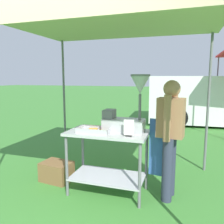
# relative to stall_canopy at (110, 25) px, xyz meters

# --- Properties ---
(ground_plane) EXTENTS (70.00, 70.00, 0.00)m
(ground_plane) POSITION_rel_stall_canopy_xyz_m (-0.27, 4.59, -2.34)
(ground_plane) COLOR #3D7F33
(stall_canopy) EXTENTS (2.98, 2.46, 2.43)m
(stall_canopy) POSITION_rel_stall_canopy_xyz_m (0.00, 0.00, 0.00)
(stall_canopy) COLOR slate
(stall_canopy) RESTS_ON ground
(donut_cart) EXTENTS (1.12, 0.63, 0.90)m
(donut_cart) POSITION_rel_stall_canopy_xyz_m (0.00, -0.10, -1.70)
(donut_cart) COLOR #B7B7BC
(donut_cart) RESTS_ON ground
(donut_tray) EXTENTS (0.45, 0.26, 0.07)m
(donut_tray) POSITION_rel_stall_canopy_xyz_m (-0.15, -0.20, -1.42)
(donut_tray) COLOR #B7B7BC
(donut_tray) RESTS_ON donut_cart
(donut_fryer) EXTENTS (0.63, 0.28, 0.78)m
(donut_fryer) POSITION_rel_stall_canopy_xyz_m (0.27, -0.04, -1.15)
(donut_fryer) COLOR #B7B7BC
(donut_fryer) RESTS_ON donut_cart
(menu_sign) EXTENTS (0.13, 0.05, 0.22)m
(menu_sign) POSITION_rel_stall_canopy_xyz_m (0.34, -0.27, -1.35)
(menu_sign) COLOR black
(menu_sign) RESTS_ON donut_cart
(vendor) EXTENTS (0.46, 0.54, 1.61)m
(vendor) POSITION_rel_stall_canopy_xyz_m (0.83, 0.02, -1.44)
(vendor) COLOR #2D3347
(vendor) RESTS_ON ground
(supply_crate) EXTENTS (0.51, 0.40, 0.30)m
(supply_crate) POSITION_rel_stall_canopy_xyz_m (-0.90, 0.01, -2.19)
(supply_crate) COLOR brown
(supply_crate) RESTS_ON ground
(van_white) EXTENTS (5.03, 2.33, 1.69)m
(van_white) POSITION_rel_stall_canopy_xyz_m (2.28, 5.71, -1.46)
(van_white) COLOR white
(van_white) RESTS_ON ground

